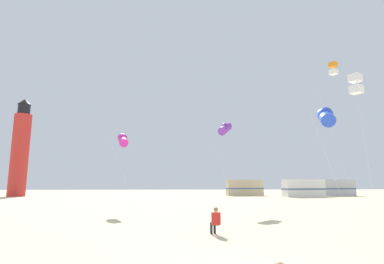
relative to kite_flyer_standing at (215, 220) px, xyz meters
The scene contains 10 objects.
kite_flyer_standing is the anchor object (origin of this frame).
kite_tube_blue 8.22m from the kite_flyer_standing, 15.90° to the left, with size 1.83×2.57×6.38m.
kite_tube_magenta 14.58m from the kite_flyer_standing, 116.35° to the left, with size 2.47×2.85×6.52m.
kite_tube_violet 14.13m from the kite_flyer_standing, 77.55° to the left, with size 2.58×3.02×7.60m.
kite_box_orange 21.46m from the kite_flyer_standing, 43.52° to the left, with size 2.50×2.50×13.22m.
kite_box_white 11.67m from the kite_flyer_standing, 17.68° to the left, with size 0.82×0.82×8.45m.
lighthouse_distant 49.25m from the kite_flyer_standing, 124.79° to the left, with size 2.80×2.80×16.80m.
rv_van_tan 42.96m from the kite_flyer_standing, 74.77° to the left, with size 6.55×2.66×2.80m.
rv_van_white 40.09m from the kite_flyer_standing, 61.05° to the left, with size 6.58×2.75×2.80m.
rv_van_silver 47.00m from the kite_flyer_standing, 55.42° to the left, with size 6.51×2.55×2.80m.
Camera 1 is at (-1.70, -6.23, 2.18)m, focal length 28.35 mm.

